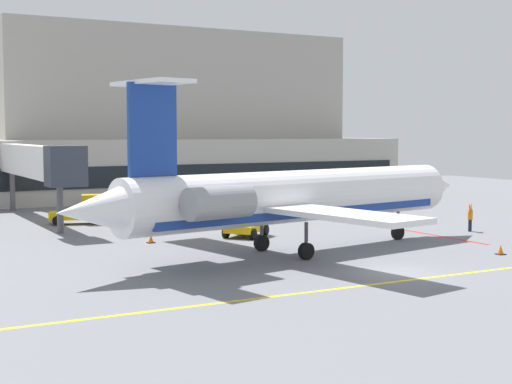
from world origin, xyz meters
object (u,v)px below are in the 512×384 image
Objects in this scene: marshaller at (470,217)px; regional_jet at (291,197)px; baggage_tug at (84,211)px; pushback_tractor at (248,223)px.

regional_jet is at bearing -171.73° from marshaller.
baggage_tug is 13.90m from pushback_tractor.
baggage_tug is 1.21× the size of pushback_tractor.
pushback_tractor is at bearing -56.69° from baggage_tug.
pushback_tractor is at bearing 80.16° from regional_jet.
marshaller is at bearing -20.02° from pushback_tractor.
regional_jet reaches higher than marshaller.
pushback_tractor is 1.89× the size of marshaller.
marshaller is at bearing -37.39° from baggage_tug.
regional_jet is 6.53× the size of baggage_tug.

